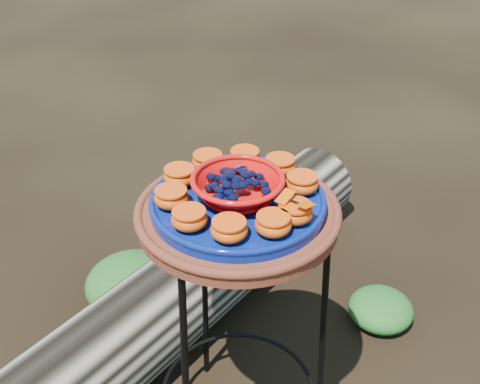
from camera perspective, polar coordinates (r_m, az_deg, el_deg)
name	(u,v)px	position (r m, az deg, el deg)	size (l,w,h in m)	color
plant_stand	(238,337)	(1.53, -0.18, -13.58)	(0.44, 0.44, 0.70)	black
terracotta_saucer	(238,215)	(1.28, -0.21, -2.20)	(0.43, 0.43, 0.03)	#572A12
cobalt_plate	(238,203)	(1.27, -0.22, -1.09)	(0.37, 0.37, 0.02)	#000B54
red_bowl	(238,188)	(1.25, -0.22, 0.35)	(0.18, 0.18, 0.05)	red
glass_gems	(238,173)	(1.23, -0.22, 1.85)	(0.14, 0.14, 0.02)	black
orange_half_0	(295,213)	(1.19, 5.22, -1.97)	(0.07, 0.07, 0.04)	#C63D11
orange_half_1	(302,184)	(1.28, 5.88, 0.79)	(0.07, 0.07, 0.04)	#C63D11
orange_half_2	(280,166)	(1.34, 3.81, 2.48)	(0.07, 0.07, 0.04)	#C63D11
orange_half_3	(245,158)	(1.37, 0.47, 3.24)	(0.07, 0.07, 0.04)	#C63D11
orange_half_4	(208,162)	(1.36, -3.08, 2.88)	(0.07, 0.07, 0.04)	#C63D11
orange_half_5	(180,176)	(1.31, -5.75, 1.49)	(0.07, 0.07, 0.04)	#C63D11
orange_half_6	(171,198)	(1.24, -6.53, -0.56)	(0.07, 0.07, 0.04)	#C63D11
orange_half_7	(189,219)	(1.17, -4.84, -2.57)	(0.07, 0.07, 0.04)	#C63D11
orange_half_8	(229,230)	(1.14, -1.04, -3.62)	(0.07, 0.07, 0.04)	#C63D11
orange_half_9	(273,225)	(1.15, 3.15, -3.12)	(0.07, 0.07, 0.04)	#C63D11
butterfly	(296,201)	(1.17, 5.28, -0.87)	(0.09, 0.05, 0.02)	#DA5000
driftwood_log	(202,276)	(2.01, -3.65, -8.00)	(1.53, 0.40, 0.29)	black
foliage_right	(381,308)	(2.08, 13.21, -10.68)	(0.22, 0.22, 0.11)	#1B4E17
foliage_back	(132,282)	(2.11, -10.17, -8.40)	(0.32, 0.32, 0.16)	#1B4E17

